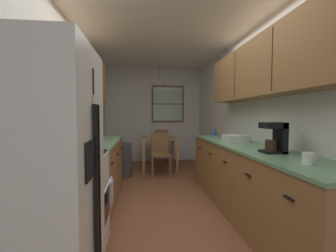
{
  "coord_description": "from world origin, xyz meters",
  "views": [
    {
      "loc": [
        -0.33,
        -2.66,
        1.28
      ],
      "look_at": [
        0.14,
        1.35,
        1.08
      ],
      "focal_mm": 24.08,
      "sensor_mm": 36.0,
      "label": 1
    }
  ],
  "objects_px": {
    "dining_table": "(159,143)",
    "coffee_maker": "(276,137)",
    "storage_canister": "(84,139)",
    "dish_rack": "(235,139)",
    "mug_by_coffeemaker": "(214,133)",
    "microwave_over_range": "(54,77)",
    "trash_bin": "(124,160)",
    "dining_chair_far": "(161,144)",
    "dining_chair_near": "(160,152)",
    "stove_range": "(70,202)",
    "refrigerator": "(39,184)",
    "mug_spare": "(308,158)",
    "table_serving_bowl": "(156,137)"
  },
  "relations": [
    {
      "from": "dining_table",
      "to": "storage_canister",
      "type": "relative_size",
      "value": 4.22
    },
    {
      "from": "trash_bin",
      "to": "storage_canister",
      "type": "distance_m",
      "value": 2.11
    },
    {
      "from": "microwave_over_range",
      "to": "dining_table",
      "type": "bearing_deg",
      "value": 69.51
    },
    {
      "from": "microwave_over_range",
      "to": "mug_by_coffeemaker",
      "type": "height_order",
      "value": "microwave_over_range"
    },
    {
      "from": "dining_table",
      "to": "dish_rack",
      "type": "bearing_deg",
      "value": -68.84
    },
    {
      "from": "dining_table",
      "to": "dining_chair_far",
      "type": "height_order",
      "value": "dining_chair_far"
    },
    {
      "from": "dining_table",
      "to": "mug_by_coffeemaker",
      "type": "relative_size",
      "value": 6.66
    },
    {
      "from": "dining_table",
      "to": "storage_canister",
      "type": "distance_m",
      "value": 2.84
    },
    {
      "from": "dining_chair_far",
      "to": "storage_canister",
      "type": "relative_size",
      "value": 4.69
    },
    {
      "from": "refrigerator",
      "to": "microwave_over_range",
      "type": "relative_size",
      "value": 2.87
    },
    {
      "from": "dining_chair_far",
      "to": "trash_bin",
      "type": "bearing_deg",
      "value": -125.43
    },
    {
      "from": "dining_chair_near",
      "to": "trash_bin",
      "type": "xyz_separation_m",
      "value": [
        -0.76,
        -0.01,
        -0.15
      ]
    },
    {
      "from": "dish_rack",
      "to": "dining_chair_near",
      "type": "bearing_deg",
      "value": 118.34
    },
    {
      "from": "stove_range",
      "to": "mug_spare",
      "type": "height_order",
      "value": "stove_range"
    },
    {
      "from": "trash_bin",
      "to": "dish_rack",
      "type": "distance_m",
      "value": 2.45
    },
    {
      "from": "dining_chair_near",
      "to": "storage_canister",
      "type": "bearing_deg",
      "value": -118.0
    },
    {
      "from": "table_serving_bowl",
      "to": "dish_rack",
      "type": "bearing_deg",
      "value": -66.51
    },
    {
      "from": "microwave_over_range",
      "to": "mug_by_coffeemaker",
      "type": "xyz_separation_m",
      "value": [
        2.1,
        1.87,
        -0.67
      ]
    },
    {
      "from": "refrigerator",
      "to": "mug_by_coffeemaker",
      "type": "xyz_separation_m",
      "value": [
        1.95,
        2.56,
        0.1
      ]
    },
    {
      "from": "mug_by_coffeemaker",
      "to": "dining_table",
      "type": "bearing_deg",
      "value": 124.57
    },
    {
      "from": "microwave_over_range",
      "to": "dining_chair_far",
      "type": "distance_m",
      "value": 4.16
    },
    {
      "from": "stove_range",
      "to": "dining_table",
      "type": "distance_m",
      "value": 3.36
    },
    {
      "from": "refrigerator",
      "to": "storage_canister",
      "type": "xyz_separation_m",
      "value": [
        -0.03,
        1.27,
        0.14
      ]
    },
    {
      "from": "dining_chair_far",
      "to": "dish_rack",
      "type": "height_order",
      "value": "dish_rack"
    },
    {
      "from": "dining_table",
      "to": "stove_range",
      "type": "bearing_deg",
      "value": -108.68
    },
    {
      "from": "mug_by_coffeemaker",
      "to": "mug_spare",
      "type": "height_order",
      "value": "mug_by_coffeemaker"
    },
    {
      "from": "refrigerator",
      "to": "storage_canister",
      "type": "height_order",
      "value": "refrigerator"
    },
    {
      "from": "storage_canister",
      "to": "dish_rack",
      "type": "xyz_separation_m",
      "value": [
        1.97,
        0.3,
        -0.05
      ]
    },
    {
      "from": "dining_chair_near",
      "to": "stove_range",
      "type": "bearing_deg",
      "value": -112.27
    },
    {
      "from": "dining_chair_near",
      "to": "mug_spare",
      "type": "height_order",
      "value": "mug_spare"
    },
    {
      "from": "dining_chair_far",
      "to": "refrigerator",
      "type": "bearing_deg",
      "value": -104.26
    },
    {
      "from": "coffee_maker",
      "to": "mug_by_coffeemaker",
      "type": "distance_m",
      "value": 1.89
    },
    {
      "from": "refrigerator",
      "to": "dining_chair_far",
      "type": "bearing_deg",
      "value": 75.74
    },
    {
      "from": "dining_chair_far",
      "to": "dining_chair_near",
      "type": "bearing_deg",
      "value": -95.25
    },
    {
      "from": "trash_bin",
      "to": "dining_chair_far",
      "type": "bearing_deg",
      "value": 54.57
    },
    {
      "from": "microwave_over_range",
      "to": "trash_bin",
      "type": "bearing_deg",
      "value": 80.97
    },
    {
      "from": "coffee_maker",
      "to": "dish_rack",
      "type": "bearing_deg",
      "value": 92.4
    },
    {
      "from": "refrigerator",
      "to": "mug_by_coffeemaker",
      "type": "relative_size",
      "value": 14.06
    },
    {
      "from": "dining_table",
      "to": "mug_spare",
      "type": "bearing_deg",
      "value": -77.02
    },
    {
      "from": "refrigerator",
      "to": "trash_bin",
      "type": "relative_size",
      "value": 2.44
    },
    {
      "from": "refrigerator",
      "to": "mug_spare",
      "type": "xyz_separation_m",
      "value": [
        1.91,
        0.13,
        0.09
      ]
    },
    {
      "from": "dining_table",
      "to": "mug_spare",
      "type": "xyz_separation_m",
      "value": [
        0.86,
        -3.74,
        0.33
      ]
    },
    {
      "from": "dining_table",
      "to": "coffee_maker",
      "type": "relative_size",
      "value": 2.63
    },
    {
      "from": "dining_chair_near",
      "to": "dining_chair_far",
      "type": "height_order",
      "value": "same"
    },
    {
      "from": "dish_rack",
      "to": "table_serving_bowl",
      "type": "distance_m",
      "value": 2.44
    },
    {
      "from": "dining_chair_near",
      "to": "dining_table",
      "type": "bearing_deg",
      "value": 87.92
    },
    {
      "from": "dining_chair_far",
      "to": "trash_bin",
      "type": "xyz_separation_m",
      "value": [
        -0.87,
        -1.23,
        -0.15
      ]
    },
    {
      "from": "trash_bin",
      "to": "stove_range",
      "type": "bearing_deg",
      "value": -96.54
    },
    {
      "from": "dining_chair_far",
      "to": "dish_rack",
      "type": "bearing_deg",
      "value": -74.6
    },
    {
      "from": "trash_bin",
      "to": "mug_by_coffeemaker",
      "type": "relative_size",
      "value": 5.75
    }
  ]
}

